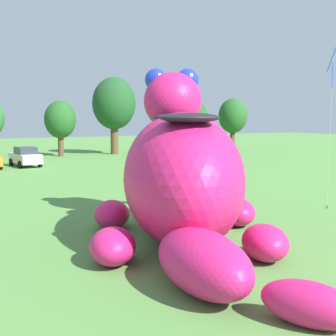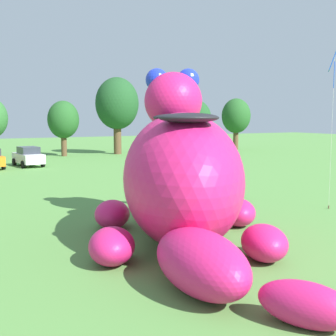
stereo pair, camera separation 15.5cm
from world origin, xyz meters
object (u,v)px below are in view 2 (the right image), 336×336
Objects in this scene: car_white at (28,156)px; tethered_flying_kite at (335,57)px; giant_inflatable_creature at (182,176)px; spectator_near_inflatable at (151,189)px.

car_white is 0.54× the size of tethered_flying_kite.
giant_inflatable_creature is at bearing -168.92° from tethered_flying_kite.
spectator_near_inflatable is (1.87, -20.96, -0.01)m from car_white.
giant_inflatable_creature is 6.59m from spectator_near_inflatable.
car_white is 21.04m from spectator_near_inflatable.
giant_inflatable_creature reaches higher than spectator_near_inflatable.
giant_inflatable_creature is 2.95× the size of car_white.
giant_inflatable_creature is at bearing -89.76° from car_white.
tethered_flying_kite reaches higher than car_white.
tethered_flying_kite reaches higher than giant_inflatable_creature.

